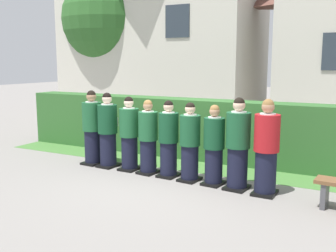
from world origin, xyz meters
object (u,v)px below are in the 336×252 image
object	(u,v)px
student_front_row_0	(92,129)
student_in_red_blazer	(266,150)
student_front_row_4	(169,141)
student_front_row_6	(214,147)
student_front_row_1	(108,132)
student_front_row_5	(190,144)
student_front_row_7	(238,146)
student_front_row_3	(148,139)
student_front_row_2	(129,135)

from	to	relation	value
student_front_row_0	student_in_red_blazer	distance (m)	4.04
student_front_row_4	student_front_row_0	bearing A→B (deg)	177.22
student_front_row_6	student_front_row_1	bearing A→B (deg)	176.95
student_front_row_0	student_front_row_5	bearing A→B (deg)	-3.60
student_front_row_5	student_front_row_7	bearing A→B (deg)	-3.39
student_front_row_1	student_in_red_blazer	world-z (taller)	student_in_red_blazer
student_front_row_3	student_front_row_2	bearing A→B (deg)	174.55
student_front_row_2	student_in_red_blazer	world-z (taller)	student_in_red_blazer
student_front_row_2	student_front_row_7	bearing A→B (deg)	-4.19
student_front_row_0	student_front_row_2	world-z (taller)	student_front_row_0
student_front_row_3	student_front_row_4	bearing A→B (deg)	-1.76
student_front_row_1	student_front_row_4	xyz separation A→B (m)	(1.56, -0.07, -0.05)
student_front_row_2	student_front_row_7	distance (m)	2.48
student_front_row_2	student_front_row_1	bearing A→B (deg)	179.71
student_front_row_1	student_in_red_blazer	distance (m)	3.59
student_front_row_0	student_front_row_4	distance (m)	2.02
student_front_row_0	student_front_row_2	distance (m)	1.03
student_front_row_5	student_front_row_6	bearing A→B (deg)	-1.23
student_front_row_3	student_front_row_0	bearing A→B (deg)	176.89
student_front_row_3	student_front_row_5	bearing A→B (deg)	-4.35
student_front_row_0	student_front_row_7	size ratio (longest dim) A/B	1.00
student_front_row_4	student_front_row_6	distance (m)	1.01
student_front_row_3	student_front_row_6	bearing A→B (deg)	-3.30
student_front_row_0	student_front_row_3	xyz separation A→B (m)	(1.52, -0.08, -0.07)
student_front_row_2	student_front_row_6	world-z (taller)	student_front_row_2
student_front_row_7	student_front_row_0	bearing A→B (deg)	176.46
student_front_row_3	student_front_row_5	distance (m)	0.99
student_in_red_blazer	student_front_row_4	bearing A→B (deg)	174.92
student_front_row_3	student_front_row_6	world-z (taller)	student_front_row_3
student_front_row_7	student_in_red_blazer	world-z (taller)	student_in_red_blazer
student_in_red_blazer	student_front_row_7	bearing A→B (deg)	173.50
student_front_row_0	student_front_row_1	world-z (taller)	student_front_row_0
student_front_row_7	student_in_red_blazer	bearing A→B (deg)	-6.50
student_front_row_0	student_front_row_7	distance (m)	3.51
student_front_row_0	student_front_row_5	world-z (taller)	student_front_row_0
student_front_row_3	student_front_row_7	xyz separation A→B (m)	(1.98, -0.13, 0.07)
student_front_row_5	student_front_row_6	xyz separation A→B (m)	(0.51, -0.01, -0.01)
student_in_red_blazer	student_front_row_2	bearing A→B (deg)	175.40
student_front_row_6	student_front_row_7	distance (m)	0.49
student_front_row_6	student_in_red_blazer	size ratio (longest dim) A/B	0.90
student_front_row_0	student_front_row_5	xyz separation A→B (m)	(2.51, -0.16, -0.07)
student_front_row_2	student_front_row_5	world-z (taller)	student_front_row_2
student_front_row_5	student_in_red_blazer	xyz separation A→B (m)	(1.52, -0.12, 0.07)
student_front_row_7	student_front_row_5	bearing A→B (deg)	176.61
student_front_row_1	student_front_row_3	bearing A→B (deg)	-2.71
student_front_row_1	student_front_row_6	distance (m)	2.57
student_front_row_7	student_front_row_2	bearing A→B (deg)	175.81
student_front_row_4	student_in_red_blazer	world-z (taller)	student_in_red_blazer
student_front_row_2	student_front_row_5	bearing A→B (deg)	-4.72
student_front_row_4	student_front_row_1	bearing A→B (deg)	177.59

